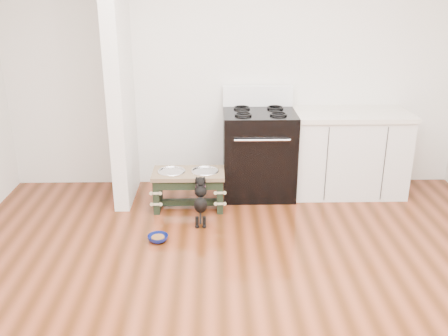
# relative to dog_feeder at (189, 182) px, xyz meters

# --- Properties ---
(ground) EXTENTS (5.00, 5.00, 0.00)m
(ground) POSITION_rel_dog_feeder_xyz_m (0.49, -1.78, -0.28)
(ground) COLOR #421F0B
(ground) RESTS_ON ground
(room_shell) EXTENTS (5.00, 5.00, 5.00)m
(room_shell) POSITION_rel_dog_feeder_xyz_m (0.49, -1.78, 1.34)
(room_shell) COLOR silver
(room_shell) RESTS_ON ground
(partition_wall) EXTENTS (0.15, 0.80, 2.70)m
(partition_wall) POSITION_rel_dog_feeder_xyz_m (-0.68, 0.32, 1.07)
(partition_wall) COLOR silver
(partition_wall) RESTS_ON ground
(oven_range) EXTENTS (0.76, 0.69, 1.14)m
(oven_range) POSITION_rel_dog_feeder_xyz_m (0.74, 0.38, 0.19)
(oven_range) COLOR black
(oven_range) RESTS_ON ground
(cabinet_run) EXTENTS (1.24, 0.64, 0.91)m
(cabinet_run) POSITION_rel_dog_feeder_xyz_m (1.72, 0.40, 0.17)
(cabinet_run) COLOR silver
(cabinet_run) RESTS_ON ground
(dog_feeder) EXTENTS (0.73, 0.39, 0.41)m
(dog_feeder) POSITION_rel_dog_feeder_xyz_m (0.00, 0.00, 0.00)
(dog_feeder) COLOR black
(dog_feeder) RESTS_ON ground
(puppy) EXTENTS (0.13, 0.37, 0.44)m
(puppy) POSITION_rel_dog_feeder_xyz_m (0.13, -0.33, -0.04)
(puppy) COLOR black
(puppy) RESTS_ON ground
(floor_bowl) EXTENTS (0.24, 0.24, 0.06)m
(floor_bowl) POSITION_rel_dog_feeder_xyz_m (-0.25, -0.71, -0.25)
(floor_bowl) COLOR navy
(floor_bowl) RESTS_ON ground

